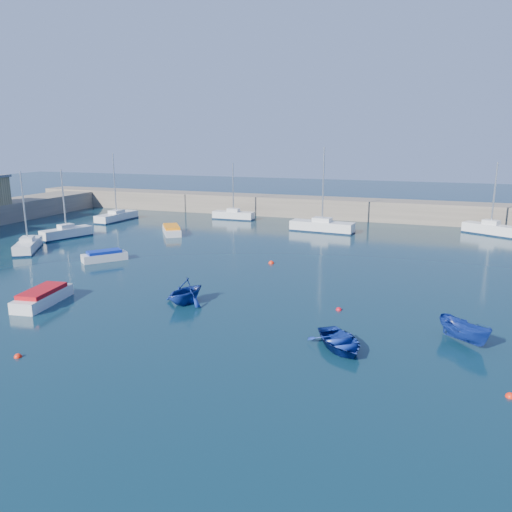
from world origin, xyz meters
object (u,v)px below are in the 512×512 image
(sailboat_5, at_px, (233,215))
(dinghy_center, at_px, (340,342))
(sailboat_4, at_px, (117,216))
(motorboat_2, at_px, (172,230))
(dinghy_left, at_px, (185,291))
(sailboat_7, at_px, (490,229))
(sailboat_3, at_px, (66,233))
(sailboat_6, at_px, (322,226))
(motorboat_0, at_px, (43,297))
(sailboat_2, at_px, (28,245))
(motorboat_1, at_px, (104,256))
(dinghy_right, at_px, (464,332))

(sailboat_5, bearing_deg, dinghy_center, -150.97)
(sailboat_4, height_order, motorboat_2, sailboat_4)
(sailboat_5, distance_m, dinghy_left, 34.67)
(sailboat_7, bearing_deg, dinghy_center, -165.66)
(sailboat_5, bearing_deg, sailboat_3, 145.38)
(sailboat_6, xyz_separation_m, motorboat_2, (-15.58, -7.14, -0.19))
(motorboat_2, bearing_deg, motorboat_0, -115.22)
(motorboat_0, bearing_deg, dinghy_center, -10.29)
(sailboat_2, relative_size, motorboat_1, 2.00)
(motorboat_0, relative_size, motorboat_2, 0.99)
(sailboat_2, height_order, sailboat_4, sailboat_4)
(dinghy_left, bearing_deg, dinghy_right, 11.14)
(motorboat_1, relative_size, motorboat_2, 0.78)
(dinghy_center, xyz_separation_m, dinghy_left, (-10.74, 3.75, 0.46))
(dinghy_center, bearing_deg, sailboat_3, 115.60)
(sailboat_3, relative_size, dinghy_right, 2.27)
(dinghy_left, xyz_separation_m, dinghy_right, (16.73, -0.78, -0.22))
(sailboat_3, relative_size, dinghy_left, 2.28)
(sailboat_4, bearing_deg, motorboat_1, -54.05)
(motorboat_2, height_order, dinghy_center, motorboat_2)
(sailboat_2, xyz_separation_m, motorboat_1, (9.30, -0.90, -0.11))
(dinghy_center, relative_size, dinghy_left, 1.15)
(sailboat_4, relative_size, motorboat_2, 1.80)
(sailboat_7, relative_size, motorboat_0, 1.67)
(sailboat_6, bearing_deg, motorboat_2, 120.39)
(motorboat_1, distance_m, dinghy_center, 25.74)
(dinghy_left, bearing_deg, sailboat_6, 98.15)
(sailboat_3, height_order, sailboat_7, sailboat_7)
(sailboat_6, height_order, dinghy_center, sailboat_6)
(motorboat_0, xyz_separation_m, motorboat_1, (-3.43, 11.21, -0.05))
(sailboat_7, xyz_separation_m, motorboat_0, (-29.59, -35.87, -0.17))
(sailboat_4, height_order, sailboat_7, sailboat_4)
(sailboat_5, relative_size, sailboat_6, 0.77)
(sailboat_3, relative_size, motorboat_1, 1.94)
(sailboat_6, relative_size, motorboat_1, 2.53)
(motorboat_0, height_order, motorboat_2, motorboat_0)
(sailboat_4, xyz_separation_m, motorboat_1, (11.91, -18.92, -0.12))
(sailboat_7, relative_size, motorboat_2, 1.66)
(dinghy_right, bearing_deg, sailboat_6, 69.58)
(motorboat_0, bearing_deg, dinghy_left, 11.38)
(sailboat_6, distance_m, motorboat_1, 25.18)
(sailboat_4, distance_m, dinghy_left, 36.14)
(sailboat_4, relative_size, sailboat_7, 1.09)
(sailboat_2, height_order, dinghy_center, sailboat_2)
(dinghy_right, bearing_deg, sailboat_3, 111.62)
(sailboat_2, height_order, motorboat_1, sailboat_2)
(dinghy_center, distance_m, dinghy_left, 11.38)
(sailboat_5, bearing_deg, dinghy_left, -163.45)
(sailboat_3, height_order, dinghy_right, sailboat_3)
(sailboat_7, relative_size, dinghy_right, 2.48)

